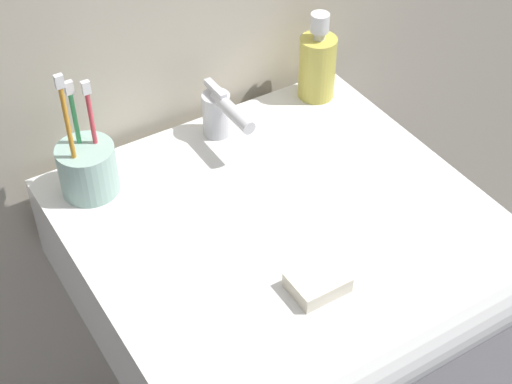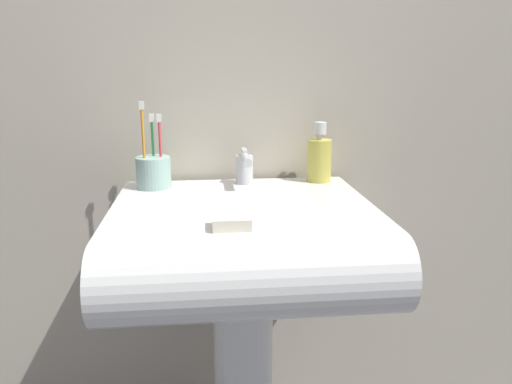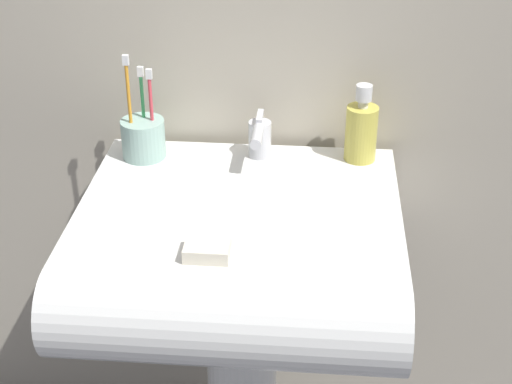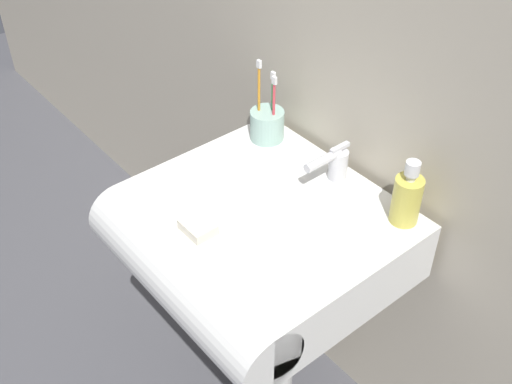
{
  "view_description": "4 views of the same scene",
  "coord_description": "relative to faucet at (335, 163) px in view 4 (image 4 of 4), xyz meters",
  "views": [
    {
      "loc": [
        -0.47,
        -0.73,
        1.6
      ],
      "look_at": [
        -0.02,
        0.01,
        0.82
      ],
      "focal_mm": 55.0,
      "sensor_mm": 36.0,
      "label": 1
    },
    {
      "loc": [
        -0.09,
        -1.1,
        1.11
      ],
      "look_at": [
        0.03,
        0.01,
        0.82
      ],
      "focal_mm": 35.0,
      "sensor_mm": 36.0,
      "label": 2
    },
    {
      "loc": [
        0.14,
        -1.24,
        1.53
      ],
      "look_at": [
        0.03,
        -0.02,
        0.84
      ],
      "focal_mm": 55.0,
      "sensor_mm": 36.0,
      "label": 3
    },
    {
      "loc": [
        0.84,
        -0.74,
        1.76
      ],
      "look_at": [
        -0.02,
        -0.02,
        0.84
      ],
      "focal_mm": 45.0,
      "sensor_mm": 36.0,
      "label": 4
    }
  ],
  "objects": [
    {
      "name": "wall_back",
      "position": [
        -0.02,
        0.11,
        0.35
      ],
      "size": [
        5.0,
        0.05,
        2.4
      ],
      "primitive_type": "cube",
      "color": "#B7AD99",
      "rests_on": "ground"
    },
    {
      "name": "soap_bottle",
      "position": [
        0.2,
        0.02,
        0.02
      ],
      "size": [
        0.06,
        0.06,
        0.16
      ],
      "color": "gold",
      "rests_on": "sink_basin"
    },
    {
      "name": "sink_pedestal",
      "position": [
        -0.02,
        -0.18,
        -0.53
      ],
      "size": [
        0.15,
        0.15,
        0.64
      ],
      "primitive_type": "cylinder",
      "color": "white",
      "rests_on": "ground"
    },
    {
      "name": "faucet",
      "position": [
        0.0,
        0.0,
        0.0
      ],
      "size": [
        0.05,
        0.13,
        0.09
      ],
      "color": "silver",
      "rests_on": "sink_basin"
    },
    {
      "name": "toothbrush_cup",
      "position": [
        -0.24,
        -0.01,
        -0.0
      ],
      "size": [
        0.09,
        0.09,
        0.22
      ],
      "color": "#99BFB2",
      "rests_on": "sink_basin"
    },
    {
      "name": "sink_basin",
      "position": [
        -0.02,
        -0.24,
        -0.13
      ],
      "size": [
        0.59,
        0.56,
        0.16
      ],
      "color": "white",
      "rests_on": "sink_pedestal"
    },
    {
      "name": "bar_soap",
      "position": [
        -0.06,
        -0.36,
        -0.04
      ],
      "size": [
        0.07,
        0.06,
        0.02
      ],
      "primitive_type": "cube",
      "color": "silver",
      "rests_on": "sink_basin"
    }
  ]
}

